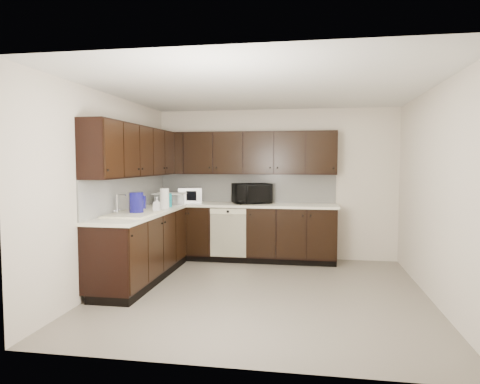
{
  "coord_description": "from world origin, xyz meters",
  "views": [
    {
      "loc": [
        0.58,
        -5.2,
        1.62
      ],
      "look_at": [
        -0.37,
        0.6,
        1.21
      ],
      "focal_mm": 32.0,
      "sensor_mm": 36.0,
      "label": 1
    }
  ],
  "objects_px": {
    "sink": "(133,219)",
    "microwave": "(252,194)",
    "blue_pitcher": "(136,203)",
    "toaster_oven": "(190,195)",
    "storage_bin": "(170,199)"
  },
  "relations": [
    {
      "from": "microwave",
      "to": "blue_pitcher",
      "type": "relative_size",
      "value": 2.08
    },
    {
      "from": "microwave",
      "to": "blue_pitcher",
      "type": "xyz_separation_m",
      "value": [
        -1.3,
        -1.67,
        -0.02
      ]
    },
    {
      "from": "sink",
      "to": "blue_pitcher",
      "type": "bearing_deg",
      "value": 83.58
    },
    {
      "from": "microwave",
      "to": "sink",
      "type": "bearing_deg",
      "value": -151.09
    },
    {
      "from": "sink",
      "to": "blue_pitcher",
      "type": "height_order",
      "value": "blue_pitcher"
    },
    {
      "from": "blue_pitcher",
      "to": "storage_bin",
      "type": "bearing_deg",
      "value": 94.25
    },
    {
      "from": "microwave",
      "to": "storage_bin",
      "type": "xyz_separation_m",
      "value": [
        -1.27,
        -0.41,
        -0.08
      ]
    },
    {
      "from": "microwave",
      "to": "blue_pitcher",
      "type": "distance_m",
      "value": 2.11
    },
    {
      "from": "sink",
      "to": "microwave",
      "type": "bearing_deg",
      "value": 53.49
    },
    {
      "from": "sink",
      "to": "microwave",
      "type": "xyz_separation_m",
      "value": [
        1.31,
        1.77,
        0.22
      ]
    },
    {
      "from": "toaster_oven",
      "to": "storage_bin",
      "type": "bearing_deg",
      "value": -134.12
    },
    {
      "from": "toaster_oven",
      "to": "microwave",
      "type": "bearing_deg",
      "value": -19.11
    },
    {
      "from": "toaster_oven",
      "to": "storage_bin",
      "type": "distance_m",
      "value": 0.48
    },
    {
      "from": "microwave",
      "to": "toaster_oven",
      "type": "bearing_deg",
      "value": 154.13
    },
    {
      "from": "toaster_oven",
      "to": "blue_pitcher",
      "type": "distance_m",
      "value": 1.71
    }
  ]
}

